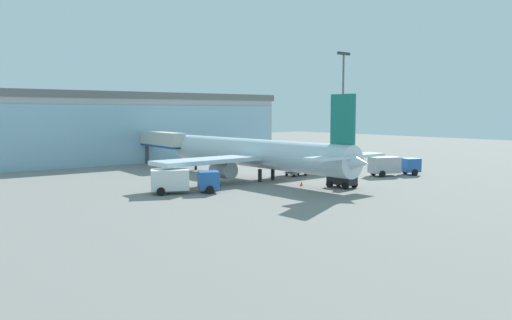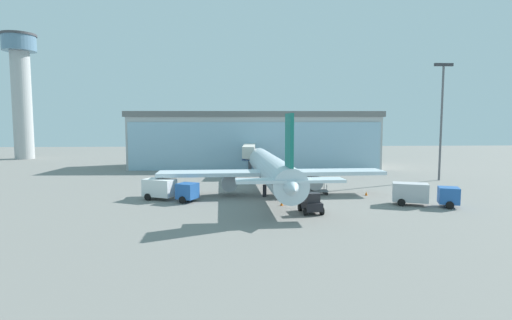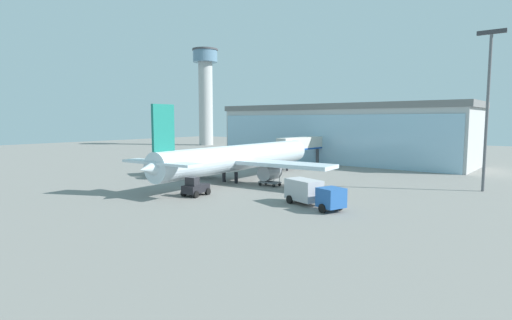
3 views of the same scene
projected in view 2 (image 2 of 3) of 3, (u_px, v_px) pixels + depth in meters
ground at (270, 200)px, 51.27m from camera, size 240.00×240.00×0.00m
terminal_building at (254, 139)px, 89.96m from camera, size 55.04×17.05×12.32m
jet_bridge at (249, 152)px, 77.45m from camera, size 3.16×14.52×5.63m
control_tower at (21, 85)px, 108.63m from camera, size 8.97×8.97×33.83m
apron_light_mast at (442, 112)px, 67.73m from camera, size 3.20×0.40×19.86m
airplane at (271, 170)px, 55.16m from camera, size 30.72×36.71×10.78m
catering_truck at (168, 189)px, 50.67m from camera, size 7.52×5.19×2.65m
fuel_truck at (422, 194)px, 47.33m from camera, size 7.61×4.64×2.65m
baggage_cart at (317, 191)px, 54.79m from camera, size 2.83×1.66×1.50m
pushback_tug at (311, 204)px, 43.50m from camera, size 2.45×3.37×2.30m
safety_cone_nose at (282, 203)px, 47.49m from camera, size 0.36×0.36×0.55m
safety_cone_wingtip at (366, 193)px, 54.25m from camera, size 0.36×0.36×0.55m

